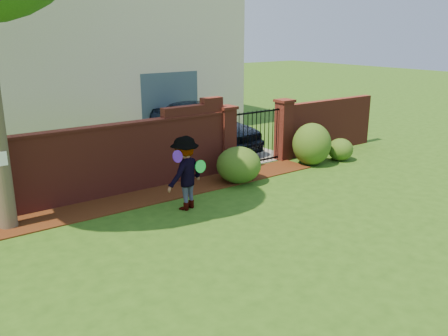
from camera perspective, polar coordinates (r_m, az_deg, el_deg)
ground at (r=9.29m, az=3.07°, el=-8.65°), size 80.00×80.00×0.01m
mulch_bed at (r=11.46m, az=-11.33°, el=-3.91°), size 11.10×1.08×0.03m
brick_wall at (r=11.42m, az=-17.81°, el=0.34°), size 8.70×0.31×2.16m
brick_wall_return at (r=16.21m, az=12.34°, el=5.02°), size 4.00×0.25×1.70m
pillar_left at (r=13.39m, az=0.27°, el=3.53°), size 0.50×0.50×1.88m
pillar_right at (r=14.78m, az=7.17°, el=4.61°), size 0.50×0.50×1.88m
iron_gate at (r=14.08m, az=3.88°, el=3.70°), size 1.78×0.03×1.60m
driveway at (r=17.44m, az=-4.65°, el=3.28°), size 3.20×8.00×0.01m
house at (r=19.58m, az=-17.69°, el=13.34°), size 12.40×6.40×6.30m
car at (r=15.97m, az=-1.89°, el=5.08°), size 2.03×4.82×1.63m
paper_notice at (r=10.16m, az=-25.10°, el=0.99°), size 0.20×0.01×0.28m
shrub_left at (r=12.51m, az=1.78°, el=0.36°), size 1.18×1.18×0.97m
shrub_middle at (r=14.40m, az=10.48°, el=2.84°), size 1.15×1.15×1.26m
shrub_right at (r=15.13m, az=13.79°, el=2.17°), size 0.78×0.78×0.69m
man at (r=10.58m, az=-4.55°, el=-0.65°), size 1.23×0.95×1.68m
frisbee_purple at (r=10.13m, az=-5.59°, el=1.39°), size 0.28×0.14×0.27m
frisbee_green at (r=10.58m, az=-2.85°, el=0.19°), size 0.29×0.09×0.29m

